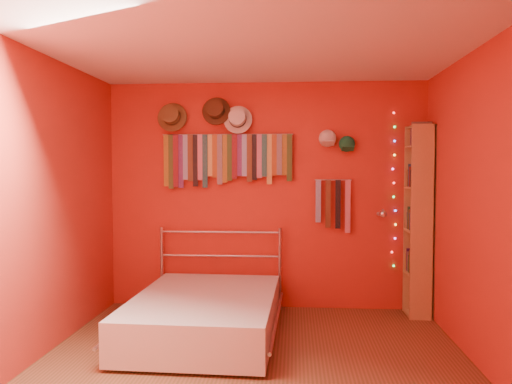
% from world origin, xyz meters
% --- Properties ---
extents(ground, '(3.50, 3.50, 0.00)m').
position_xyz_m(ground, '(0.00, 0.00, 0.00)').
color(ground, brown).
rests_on(ground, ground).
extents(back_wall, '(3.50, 0.02, 2.50)m').
position_xyz_m(back_wall, '(0.00, 1.75, 1.25)').
color(back_wall, '#AF281C').
rests_on(back_wall, ground).
extents(right_wall, '(0.02, 3.50, 2.50)m').
position_xyz_m(right_wall, '(1.75, 0.00, 1.25)').
color(right_wall, '#AF281C').
rests_on(right_wall, ground).
extents(left_wall, '(0.02, 3.50, 2.50)m').
position_xyz_m(left_wall, '(-1.75, 0.00, 1.25)').
color(left_wall, '#AF281C').
rests_on(left_wall, ground).
extents(ceiling, '(3.50, 3.50, 0.02)m').
position_xyz_m(ceiling, '(0.00, 0.00, 2.50)').
color(ceiling, white).
rests_on(ceiling, back_wall).
extents(tie_rack, '(1.45, 0.03, 0.61)m').
position_xyz_m(tie_rack, '(-0.44, 1.68, 1.68)').
color(tie_rack, '#A7A8AC').
rests_on(tie_rack, back_wall).
extents(small_tie_rack, '(0.40, 0.03, 0.58)m').
position_xyz_m(small_tie_rack, '(0.75, 1.69, 1.18)').
color(small_tie_rack, '#A7A8AC').
rests_on(small_tie_rack, back_wall).
extents(fedora_olive, '(0.33, 0.18, 0.32)m').
position_xyz_m(fedora_olive, '(-1.03, 1.65, 2.13)').
color(fedora_olive, brown).
rests_on(fedora_olive, back_wall).
extents(fedora_brown, '(0.31, 0.17, 0.31)m').
position_xyz_m(fedora_brown, '(-0.54, 1.65, 2.19)').
color(fedora_brown, '#4A2F1A').
rests_on(fedora_brown, back_wall).
extents(fedora_white, '(0.32, 0.17, 0.31)m').
position_xyz_m(fedora_white, '(-0.30, 1.65, 2.10)').
color(fedora_white, silver).
rests_on(fedora_white, back_wall).
extents(cap_white, '(0.18, 0.23, 0.18)m').
position_xyz_m(cap_white, '(0.68, 1.70, 1.88)').
color(cap_white, silver).
rests_on(cap_white, back_wall).
extents(cap_green, '(0.18, 0.22, 0.18)m').
position_xyz_m(cap_green, '(0.89, 1.70, 1.82)').
color(cap_green, '#1A7743').
rests_on(cap_green, back_wall).
extents(fairy_lights, '(0.06, 0.02, 1.68)m').
position_xyz_m(fairy_lights, '(1.40, 1.71, 1.32)').
color(fairy_lights, '#FF3333').
rests_on(fairy_lights, back_wall).
extents(reading_lamp, '(0.08, 0.33, 0.10)m').
position_xyz_m(reading_lamp, '(1.24, 1.50, 1.08)').
color(reading_lamp, '#A7A8AC').
rests_on(reading_lamp, back_wall).
extents(bookshelf, '(0.25, 0.34, 2.00)m').
position_xyz_m(bookshelf, '(1.66, 1.53, 1.02)').
color(bookshelf, tan).
rests_on(bookshelf, ground).
extents(bed, '(1.40, 1.88, 0.90)m').
position_xyz_m(bed, '(-0.50, 0.71, 0.21)').
color(bed, '#A7A8AC').
rests_on(bed, ground).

